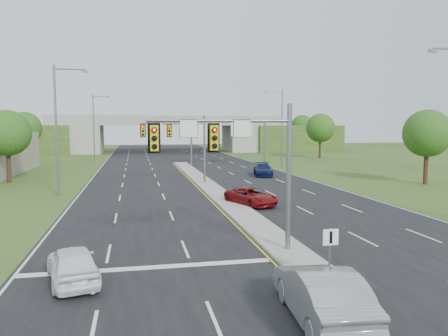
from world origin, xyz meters
name	(u,v)px	position (x,y,z in m)	size (l,w,h in m)	color
ground	(288,252)	(0.00, 0.00, 0.00)	(240.00, 240.00, 0.00)	#354619
road	(192,173)	(0.00, 35.00, 0.01)	(24.00, 160.00, 0.02)	black
median	(208,185)	(0.00, 23.00, 0.10)	(2.00, 54.00, 0.16)	gray
median_nose	(323,279)	(0.00, -4.00, 0.10)	(2.00, 2.00, 0.16)	gray
lane_markings	(194,179)	(-0.60, 28.91, 0.02)	(23.72, 160.00, 0.01)	gold
signal_mast_near	(242,154)	(-2.26, -0.07, 4.73)	(6.62, 0.60, 7.00)	slate
signal_mast_far	(182,138)	(-2.26, 24.93, 4.73)	(6.62, 0.60, 7.00)	slate
keep_right_sign	(330,247)	(0.00, -4.53, 1.52)	(0.60, 0.13, 2.20)	slate
sign_gantry	(228,130)	(6.68, 44.92, 5.24)	(11.58, 0.44, 6.67)	slate
overpass	(166,136)	(0.00, 80.00, 3.55)	(80.00, 14.00, 8.10)	gray
lightpole_l_mid	(58,124)	(-13.30, 20.00, 6.10)	(2.85, 0.25, 11.00)	slate
lightpole_l_far	(95,125)	(-13.30, 55.00, 6.10)	(2.85, 0.25, 11.00)	slate
lightpole_r_far	(281,125)	(13.30, 40.00, 6.10)	(2.85, 0.25, 11.00)	slate
tree_l_near	(7,133)	(-20.00, 30.00, 5.18)	(4.80, 4.80, 7.60)	#382316
tree_l_mid	(25,128)	(-24.00, 55.00, 5.51)	(5.20, 5.20, 8.12)	#382316
tree_r_near	(427,133)	(22.00, 20.00, 5.18)	(4.80, 4.80, 7.60)	#382316
tree_r_mid	(320,128)	(26.00, 55.00, 5.51)	(5.20, 5.20, 8.12)	#382316
tree_back_a	(2,126)	(-38.00, 94.00, 5.84)	(6.00, 6.00, 8.85)	#382316
tree_back_b	(64,127)	(-24.00, 94.00, 5.51)	(5.60, 5.60, 8.32)	#382316
tree_back_c	(253,127)	(24.00, 94.00, 5.51)	(5.60, 5.60, 8.32)	#382316
tree_back_d	(302,126)	(38.00, 94.00, 5.84)	(6.00, 6.00, 8.85)	#382316
car_white	(73,264)	(-9.41, -2.14, 0.74)	(1.70, 4.22, 1.44)	white
car_silver	(321,294)	(-1.50, -7.14, 0.87)	(1.80, 5.15, 1.70)	#A0A1A7
car_far_a	(251,196)	(1.50, 12.16, 0.67)	(2.17, 4.71, 1.31)	maroon
car_far_b	(263,169)	(7.94, 30.59, 0.76)	(2.07, 5.08, 1.47)	#0A1241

